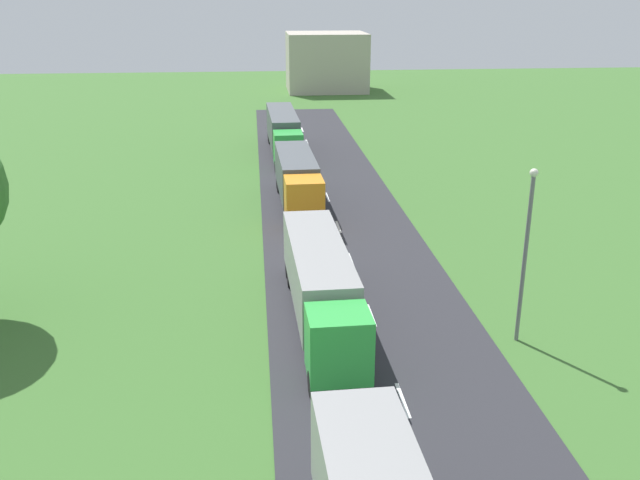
# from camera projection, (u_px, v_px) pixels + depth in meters

# --- Properties ---
(road) EXTENTS (10.00, 140.00, 0.06)m
(road) POSITION_uv_depth(u_px,v_px,m) (413.00, 428.00, 24.77)
(road) COLOR #2B2B30
(road) RESTS_ON ground
(lane_marking_centre) EXTENTS (0.16, 121.43, 0.01)m
(lane_marking_centre) POSITION_uv_depth(u_px,v_px,m) (428.00, 467.00, 22.71)
(lane_marking_centre) COLOR white
(lane_marking_centre) RESTS_ON road
(truck_second) EXTENTS (2.82, 13.20, 3.47)m
(truck_second) POSITION_uv_depth(u_px,v_px,m) (321.00, 282.00, 31.97)
(truck_second) COLOR green
(truck_second) RESTS_ON road
(truck_third) EXTENTS (2.75, 12.21, 3.59)m
(truck_third) POSITION_uv_depth(u_px,v_px,m) (297.00, 179.00, 49.07)
(truck_third) COLOR orange
(truck_third) RESTS_ON road
(truck_fourth) EXTENTS (2.79, 14.81, 3.79)m
(truck_fourth) POSITION_uv_depth(u_px,v_px,m) (283.00, 131.00, 65.20)
(truck_fourth) COLOR green
(truck_fourth) RESTS_ON road
(lamppost_second) EXTENTS (0.36, 0.36, 7.88)m
(lamppost_second) POSITION_uv_depth(u_px,v_px,m) (526.00, 248.00, 29.58)
(lamppost_second) COLOR slate
(lamppost_second) RESTS_ON ground
(distant_building) EXTENTS (11.92, 10.73, 8.61)m
(distant_building) POSITION_uv_depth(u_px,v_px,m) (326.00, 62.00, 106.15)
(distant_building) COLOR #B2A899
(distant_building) RESTS_ON ground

